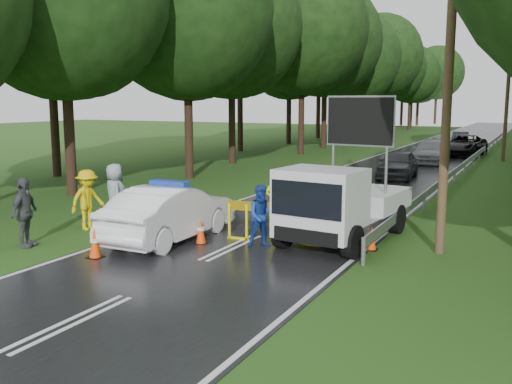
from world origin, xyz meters
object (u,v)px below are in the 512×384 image
Objects in this scene: work_truck at (340,204)px; barrier at (274,213)px; queue_car_second at (431,152)px; queue_car_third at (463,145)px; civilian at (262,216)px; queue_car_first at (398,164)px; officer at (275,201)px; police_sedan at (170,213)px; queue_car_fourth at (460,139)px.

work_truck is 1.91m from barrier.
queue_car_third reaches higher than queue_car_second.
work_truck reaches higher than queue_car_third.
civilian reaches higher than queue_car_first.
officer is at bearing -97.21° from queue_car_first.
police_sedan is 1.74× the size of barrier.
queue_car_first is 8.28m from queue_car_second.
work_truck is 3.09× the size of civilian.
police_sedan reaches higher than barrier.
queue_car_second is 6.13m from queue_car_third.
queue_car_first is at bearing 52.03° from civilian.
police_sedan reaches higher than civilian.
civilian is 0.31× the size of queue_car_third.
queue_car_first reaches higher than barrier.
police_sedan is 24.91m from queue_car_second.
officer is 28.00m from queue_car_third.
queue_car_second is at bearing -99.14° from officer.
work_truck is 3.09× the size of officer.
queue_car_third is at bearing -101.14° from officer.
police_sedan is 31.03m from queue_car_third.
officer reaches higher than barrier.
queue_car_second is at bearing 84.39° from queue_car_first.
civilian is at bearing -134.15° from work_truck.
police_sedan is 0.91× the size of work_truck.
work_truck is 1.92× the size of barrier.
queue_car_second is at bearing -97.94° from police_sedan.
queue_car_third is at bearing -87.49° from queue_car_fourth.
civilian is (0.67, -2.27, 0.00)m from officer.
queue_car_second is at bearing 51.59° from civilian.
barrier is 0.55× the size of queue_car_second.
civilian is at bearing -109.43° from barrier.
police_sedan is 1.11× the size of queue_car_first.
work_truck is at bearing -156.49° from police_sedan.
queue_car_first reaches higher than queue_car_fourth.
work_truck is at bearing -93.45° from queue_car_fourth.
queue_car_second is 1.31× the size of queue_car_fourth.
queue_car_third is at bearing -98.91° from police_sedan.
queue_car_second is at bearing -95.29° from queue_car_fourth.
queue_car_fourth is at bearing 85.76° from queue_car_first.
queue_car_fourth is at bearing -97.86° from officer.
barrier is 39.19m from queue_car_fourth.
work_truck reaches higher than queue_car_second.
queue_car_fourth is (2.93, 40.24, -0.16)m from police_sedan.
barrier is 0.72× the size of queue_car_fourth.
barrier is at bearing -86.98° from queue_car_third.
civilian is (-0.11, -0.50, -0.01)m from barrier.
officer is at bearing -97.10° from queue_car_fourth.
police_sedan is at bearing -98.02° from queue_car_second.
queue_car_second is at bearing 82.57° from barrier.
work_truck is at bearing -83.82° from queue_car_third.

